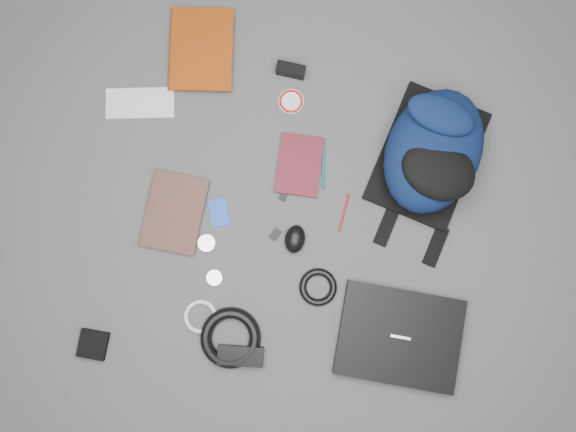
% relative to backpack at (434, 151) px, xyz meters
% --- Properties ---
extents(ground, '(4.00, 4.00, 0.00)m').
position_rel_backpack_xyz_m(ground, '(-0.39, -0.28, -0.09)').
color(ground, '#4F4F51').
rests_on(ground, ground).
extents(backpack, '(0.38, 0.49, 0.19)m').
position_rel_backpack_xyz_m(backpack, '(0.00, 0.00, 0.00)').
color(backpack, black).
rests_on(backpack, ground).
extents(laptop, '(0.38, 0.30, 0.04)m').
position_rel_backpack_xyz_m(laptop, '(0.02, -0.57, -0.07)').
color(laptop, black).
rests_on(laptop, ground).
extents(textbook_red, '(0.25, 0.31, 0.03)m').
position_rel_backpack_xyz_m(textbook_red, '(-0.88, 0.17, -0.08)').
color(textbook_red, '#7F2C07').
rests_on(textbook_red, ground).
extents(comic_book, '(0.18, 0.25, 0.02)m').
position_rel_backpack_xyz_m(comic_book, '(-0.84, -0.35, -0.08)').
color(comic_book, '#98460A').
rests_on(comic_book, ground).
extents(envelope, '(0.24, 0.15, 0.00)m').
position_rel_backpack_xyz_m(envelope, '(-0.94, -0.02, -0.09)').
color(envelope, silver).
rests_on(envelope, ground).
extents(dvd_case, '(0.15, 0.20, 0.02)m').
position_rel_backpack_xyz_m(dvd_case, '(-0.39, -0.11, -0.09)').
color(dvd_case, '#470D15').
rests_on(dvd_case, ground).
extents(compact_camera, '(0.09, 0.03, 0.05)m').
position_rel_backpack_xyz_m(compact_camera, '(-0.48, 0.18, -0.07)').
color(compact_camera, black).
rests_on(compact_camera, ground).
extents(sticker_disc, '(0.10, 0.10, 0.00)m').
position_rel_backpack_xyz_m(sticker_disc, '(-0.46, 0.09, -0.09)').
color(sticker_disc, white).
rests_on(sticker_disc, ground).
extents(pen_teal, '(0.04, 0.16, 0.01)m').
position_rel_backpack_xyz_m(pen_teal, '(-0.32, -0.09, -0.09)').
color(pen_teal, '#0C5B6D').
rests_on(pen_teal, ground).
extents(pen_red, '(0.01, 0.12, 0.01)m').
position_rel_backpack_xyz_m(pen_red, '(-0.22, -0.23, -0.09)').
color(pen_red, '#A50C0F').
rests_on(pen_red, ground).
extents(id_badge, '(0.09, 0.10, 0.00)m').
position_rel_backpack_xyz_m(id_badge, '(-0.61, -0.32, -0.09)').
color(id_badge, '#1846B9').
rests_on(id_badge, ground).
extents(usb_black, '(0.03, 0.06, 0.01)m').
position_rel_backpack_xyz_m(usb_black, '(-0.42, -0.21, -0.09)').
color(usb_black, black).
rests_on(usb_black, ground).
extents(key_fob, '(0.04, 0.04, 0.01)m').
position_rel_backpack_xyz_m(key_fob, '(-0.42, -0.34, -0.09)').
color(key_fob, black).
rests_on(key_fob, ground).
extents(mouse, '(0.07, 0.09, 0.05)m').
position_rel_backpack_xyz_m(mouse, '(-0.36, -0.35, -0.07)').
color(mouse, black).
rests_on(mouse, ground).
extents(headphone_left, '(0.06, 0.06, 0.01)m').
position_rel_backpack_xyz_m(headphone_left, '(-0.58, -0.52, -0.09)').
color(headphone_left, silver).
rests_on(headphone_left, ground).
extents(headphone_right, '(0.07, 0.07, 0.01)m').
position_rel_backpack_xyz_m(headphone_right, '(-0.63, -0.42, -0.09)').
color(headphone_right, silver).
rests_on(headphone_right, ground).
extents(cable_coil, '(0.13, 0.13, 0.02)m').
position_rel_backpack_xyz_m(cable_coil, '(-0.26, -0.48, -0.08)').
color(cable_coil, black).
rests_on(cable_coil, ground).
extents(power_brick, '(0.15, 0.08, 0.03)m').
position_rel_backpack_xyz_m(power_brick, '(-0.45, -0.73, -0.08)').
color(power_brick, black).
rests_on(power_brick, ground).
extents(power_cord_coil, '(0.21, 0.21, 0.04)m').
position_rel_backpack_xyz_m(power_cord_coil, '(-0.49, -0.69, -0.07)').
color(power_cord_coil, black).
rests_on(power_cord_coil, ground).
extents(pouch, '(0.09, 0.09, 0.02)m').
position_rel_backpack_xyz_m(pouch, '(-0.90, -0.80, -0.08)').
color(pouch, black).
rests_on(pouch, ground).
extents(white_cable_coil, '(0.13, 0.13, 0.01)m').
position_rel_backpack_xyz_m(white_cable_coil, '(-0.59, -0.65, -0.09)').
color(white_cable_coil, silver).
rests_on(white_cable_coil, ground).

